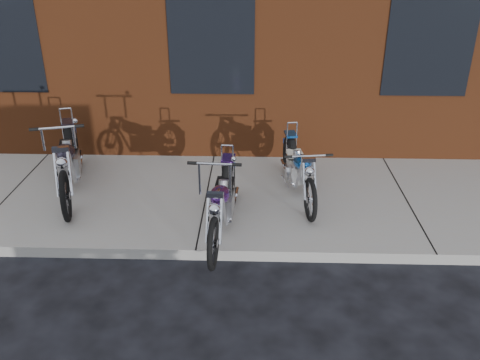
{
  "coord_description": "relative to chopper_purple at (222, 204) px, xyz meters",
  "views": [
    {
      "loc": [
        0.73,
        -5.32,
        3.72
      ],
      "look_at": [
        0.53,
        0.8,
        0.75
      ],
      "focal_mm": 38.0,
      "sensor_mm": 36.0,
      "label": 1
    }
  ],
  "objects": [
    {
      "name": "chopper_blue",
      "position": [
        1.08,
        1.11,
        -0.02
      ],
      "size": [
        0.53,
        2.13,
        0.93
      ],
      "rotation": [
        0.0,
        0.0,
        -1.44
      ],
      "color": "black",
      "rests_on": "sidewalk"
    },
    {
      "name": "ground",
      "position": [
        -0.31,
        -0.5,
        -0.55
      ],
      "size": [
        120.0,
        120.0,
        0.0
      ],
      "primitive_type": "plane",
      "color": "#25262E",
      "rests_on": "ground"
    },
    {
      "name": "chopper_third",
      "position": [
        -2.4,
        1.12,
        0.05
      ],
      "size": [
        0.87,
        2.44,
        1.27
      ],
      "rotation": [
        0.0,
        0.0,
        -1.3
      ],
      "color": "black",
      "rests_on": "sidewalk"
    },
    {
      "name": "chopper_purple",
      "position": [
        0.0,
        0.0,
        0.0
      ],
      "size": [
        0.54,
        2.22,
        1.25
      ],
      "rotation": [
        0.0,
        0.0,
        -1.63
      ],
      "color": "black",
      "rests_on": "sidewalk"
    },
    {
      "name": "sidewalk",
      "position": [
        -0.31,
        1.0,
        -0.48
      ],
      "size": [
        22.0,
        3.0,
        0.15
      ],
      "primitive_type": "cube",
      "color": "#9F9F9F",
      "rests_on": "ground"
    }
  ]
}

